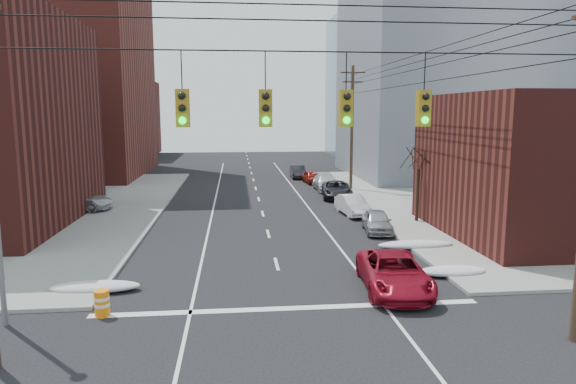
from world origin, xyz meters
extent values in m
cube|color=maroon|center=(-24.00, 48.00, 15.00)|extent=(24.00, 20.00, 30.00)
cube|color=#4E1B17|center=(-26.00, 74.00, 6.00)|extent=(22.00, 18.00, 12.00)
cube|color=gray|center=(22.00, 44.00, 12.50)|extent=(22.00, 20.00, 25.00)
cube|color=gray|center=(24.00, 70.00, 11.00)|extent=(20.00, 18.00, 22.00)
cylinder|color=#473323|center=(8.50, 34.00, 5.50)|extent=(0.28, 0.28, 11.00)
cube|color=#473323|center=(8.50, 34.00, 10.40)|extent=(2.20, 0.12, 0.12)
cube|color=#473323|center=(8.50, 34.00, 9.60)|extent=(1.80, 0.12, 0.12)
cylinder|color=black|center=(0.00, 3.00, 8.60)|extent=(17.00, 0.04, 0.04)
cylinder|color=black|center=(-3.20, 3.00, 8.10)|extent=(0.03, 0.03, 1.00)
cube|color=olive|center=(-3.20, 3.00, 7.10)|extent=(0.35, 0.30, 1.00)
sphere|color=black|center=(-3.20, 2.83, 7.42)|extent=(0.20, 0.20, 0.20)
sphere|color=black|center=(-3.20, 2.83, 7.10)|extent=(0.20, 0.20, 0.20)
sphere|color=#0CE526|center=(-3.20, 2.83, 6.78)|extent=(0.20, 0.20, 0.20)
cylinder|color=black|center=(-1.00, 3.00, 8.10)|extent=(0.03, 0.03, 1.00)
cube|color=olive|center=(-1.00, 3.00, 7.10)|extent=(0.35, 0.30, 1.00)
sphere|color=black|center=(-1.00, 2.83, 7.42)|extent=(0.20, 0.20, 0.20)
sphere|color=black|center=(-1.00, 2.83, 7.10)|extent=(0.20, 0.20, 0.20)
sphere|color=#0CE526|center=(-1.00, 2.83, 6.78)|extent=(0.20, 0.20, 0.20)
cylinder|color=black|center=(1.20, 3.00, 8.10)|extent=(0.03, 0.03, 1.00)
cube|color=olive|center=(1.20, 3.00, 7.10)|extent=(0.35, 0.30, 1.00)
sphere|color=black|center=(1.20, 2.83, 7.42)|extent=(0.20, 0.20, 0.20)
sphere|color=black|center=(1.20, 2.83, 7.10)|extent=(0.20, 0.20, 0.20)
sphere|color=#0CE526|center=(1.20, 2.83, 6.78)|extent=(0.20, 0.20, 0.20)
cylinder|color=black|center=(3.40, 3.00, 8.10)|extent=(0.03, 0.03, 1.00)
cube|color=olive|center=(3.40, 3.00, 7.10)|extent=(0.35, 0.30, 1.00)
sphere|color=black|center=(3.40, 2.83, 7.42)|extent=(0.20, 0.20, 0.20)
sphere|color=black|center=(3.40, 2.83, 7.10)|extent=(0.20, 0.20, 0.20)
sphere|color=#0CE526|center=(3.40, 2.83, 6.78)|extent=(0.20, 0.20, 0.20)
cylinder|color=black|center=(9.60, 20.00, 1.75)|extent=(0.20, 0.20, 3.50)
cylinder|color=black|center=(9.98, 20.12, 4.07)|extent=(0.27, 0.82, 1.19)
cylinder|color=black|center=(9.82, 20.57, 4.16)|extent=(1.17, 0.54, 1.38)
cylinder|color=black|center=(9.17, 20.74, 4.19)|extent=(1.44, 1.00, 1.48)
cylinder|color=black|center=(9.20, 20.06, 4.07)|extent=(0.17, 0.84, 1.19)
cylinder|color=black|center=(9.15, 19.58, 4.16)|extent=(0.82, 0.99, 1.40)
cylinder|color=black|center=(9.66, 19.15, 4.19)|extent=(1.74, 0.21, 1.43)
cylinder|color=black|center=(9.93, 19.77, 4.07)|extent=(0.48, 0.73, 1.20)
ellipsoid|color=silver|center=(-7.40, 9.00, 0.21)|extent=(3.50, 1.08, 0.42)
ellipsoid|color=silver|center=(7.40, 9.50, 0.21)|extent=(3.00, 1.08, 0.42)
ellipsoid|color=silver|center=(7.40, 14.00, 0.21)|extent=(4.00, 1.08, 0.42)
imported|color=maroon|center=(4.34, 8.00, 0.73)|extent=(2.88, 5.42, 1.45)
imported|color=#A4A4A8|center=(6.40, 17.80, 0.65)|extent=(2.01, 3.98, 1.30)
imported|color=silver|center=(6.13, 23.00, 0.68)|extent=(1.83, 4.23, 1.35)
imported|color=black|center=(6.40, 29.92, 0.70)|extent=(2.91, 5.26, 1.39)
imported|color=#BABBC0|center=(6.27, 34.17, 0.71)|extent=(2.05, 4.92, 1.42)
imported|color=maroon|center=(5.72, 38.95, 0.62)|extent=(1.83, 3.78, 1.24)
imported|color=black|center=(4.80, 43.17, 0.68)|extent=(1.51, 4.13, 1.35)
imported|color=white|center=(-15.64, 24.92, 0.79)|extent=(4.09, 2.74, 1.27)
imported|color=silver|center=(-13.02, 25.77, 0.85)|extent=(5.25, 2.75, 1.41)
imported|color=#B9B9BE|center=(-17.19, 27.01, 0.81)|extent=(4.00, 1.92, 1.32)
cylinder|color=orange|center=(-6.50, 6.50, 0.46)|extent=(0.53, 0.53, 0.92)
cylinder|color=white|center=(-6.50, 6.50, 0.64)|extent=(0.54, 0.54, 0.11)
cylinder|color=white|center=(-6.50, 6.50, 0.41)|extent=(0.54, 0.54, 0.11)
camera|label=1|loc=(-1.83, -10.99, 7.00)|focal=32.00mm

